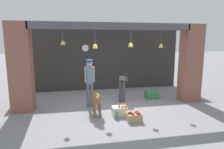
% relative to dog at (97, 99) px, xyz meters
% --- Properties ---
extents(ground_plane, '(60.00, 60.00, 0.00)m').
position_rel_dog_xyz_m(ground_plane, '(0.69, 0.61, -0.53)').
color(ground_plane, gray).
extents(shop_back_wall, '(7.46, 0.12, 2.95)m').
position_rel_dog_xyz_m(shop_back_wall, '(0.69, 3.38, 0.95)').
color(shop_back_wall, '#2D2B28').
rests_on(shop_back_wall, ground_plane).
extents(shop_pillar_left, '(0.70, 0.60, 2.95)m').
position_rel_dog_xyz_m(shop_pillar_left, '(-2.39, 0.91, 0.95)').
color(shop_pillar_left, brown).
rests_on(shop_pillar_left, ground_plane).
extents(shop_pillar_right, '(0.70, 0.60, 2.95)m').
position_rel_dog_xyz_m(shop_pillar_right, '(3.77, 0.91, 0.95)').
color(shop_pillar_right, brown).
rests_on(shop_pillar_right, ground_plane).
extents(storefront_awning, '(5.56, 0.26, 0.89)m').
position_rel_dog_xyz_m(storefront_awning, '(0.68, 0.73, 2.28)').
color(storefront_awning, '#4C4C51').
extents(dog, '(0.33, 1.02, 0.76)m').
position_rel_dog_xyz_m(dog, '(0.00, 0.00, 0.00)').
color(dog, brown).
rests_on(dog, ground_plane).
extents(shopkeeper, '(0.34, 0.28, 1.70)m').
position_rel_dog_xyz_m(shopkeeper, '(-0.14, 0.82, 0.48)').
color(shopkeeper, '#56565B').
rests_on(shopkeeper, ground_plane).
extents(worker_stooping, '(0.51, 0.74, 1.03)m').
position_rel_dog_xyz_m(worker_stooping, '(1.22, 1.39, 0.15)').
color(worker_stooping, '#424247').
rests_on(worker_stooping, ground_plane).
extents(fruit_crate_oranges, '(0.46, 0.34, 0.36)m').
position_rel_dog_xyz_m(fruit_crate_oranges, '(0.71, -0.15, -0.38)').
color(fruit_crate_oranges, silver).
rests_on(fruit_crate_oranges, ground_plane).
extents(fruit_crate_apples, '(0.44, 0.38, 0.31)m').
position_rel_dog_xyz_m(fruit_crate_apples, '(1.02, -0.66, -0.40)').
color(fruit_crate_apples, tan).
rests_on(fruit_crate_apples, ground_plane).
extents(produce_box_green, '(0.48, 0.42, 0.30)m').
position_rel_dog_xyz_m(produce_box_green, '(2.43, 1.45, -0.38)').
color(produce_box_green, '#387A42').
rests_on(produce_box_green, ground_plane).
extents(water_bottle, '(0.07, 0.07, 0.25)m').
position_rel_dog_xyz_m(water_bottle, '(0.55, -0.45, -0.41)').
color(water_bottle, '#38934C').
rests_on(water_bottle, ground_plane).
extents(wall_clock, '(0.31, 0.03, 0.31)m').
position_rel_dog_xyz_m(wall_clock, '(-0.12, 3.30, 1.47)').
color(wall_clock, black).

